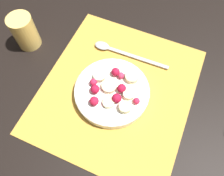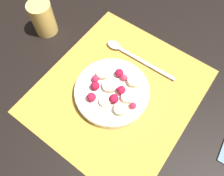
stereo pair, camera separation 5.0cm
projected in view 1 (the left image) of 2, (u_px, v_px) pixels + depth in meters
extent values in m
plane|color=black|center=(117.00, 90.00, 0.54)|extent=(3.00, 3.00, 0.00)
cube|color=gold|center=(117.00, 90.00, 0.54)|extent=(0.40, 0.36, 0.01)
cylinder|color=white|center=(112.00, 92.00, 0.52)|extent=(0.18, 0.18, 0.02)
torus|color=white|center=(112.00, 90.00, 0.52)|extent=(0.18, 0.18, 0.01)
cylinder|color=white|center=(112.00, 90.00, 0.51)|extent=(0.16, 0.16, 0.00)
cylinder|color=beige|center=(109.00, 86.00, 0.51)|extent=(0.04, 0.04, 0.01)
cylinder|color=#F4EAB7|center=(99.00, 77.00, 0.52)|extent=(0.04, 0.04, 0.01)
cylinder|color=beige|center=(129.00, 95.00, 0.50)|extent=(0.03, 0.03, 0.01)
cylinder|color=beige|center=(132.00, 77.00, 0.52)|extent=(0.04, 0.04, 0.01)
cylinder|color=beige|center=(108.00, 102.00, 0.49)|extent=(0.04, 0.04, 0.01)
cylinder|color=beige|center=(125.00, 107.00, 0.48)|extent=(0.03, 0.03, 0.01)
sphere|color=#B21433|center=(116.00, 72.00, 0.52)|extent=(0.02, 0.02, 0.02)
sphere|color=#B21433|center=(95.00, 89.00, 0.50)|extent=(0.02, 0.02, 0.02)
sphere|color=red|center=(94.00, 101.00, 0.49)|extent=(0.02, 0.02, 0.02)
sphere|color=#D12347|center=(93.00, 82.00, 0.51)|extent=(0.02, 0.02, 0.02)
sphere|color=#B21433|center=(122.00, 88.00, 0.50)|extent=(0.02, 0.02, 0.02)
sphere|color=#DB3356|center=(122.00, 76.00, 0.52)|extent=(0.02, 0.02, 0.02)
sphere|color=#B21433|center=(117.00, 98.00, 0.49)|extent=(0.02, 0.02, 0.02)
sphere|color=#D12347|center=(136.00, 101.00, 0.49)|extent=(0.02, 0.02, 0.02)
cube|color=#B2B2B7|center=(138.00, 58.00, 0.58)|extent=(0.01, 0.17, 0.00)
ellipsoid|color=#B2B2B7|center=(102.00, 46.00, 0.59)|extent=(0.03, 0.04, 0.01)
cylinder|color=#F4CC66|center=(25.00, 32.00, 0.57)|extent=(0.06, 0.06, 0.09)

